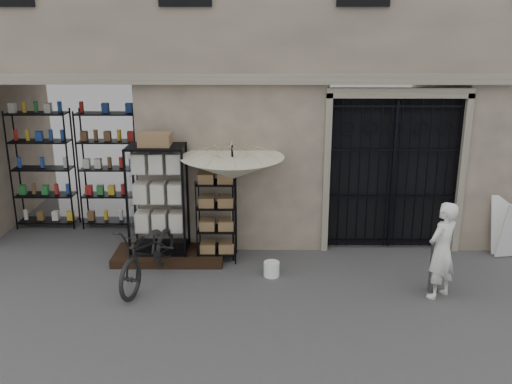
{
  "coord_description": "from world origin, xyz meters",
  "views": [
    {
      "loc": [
        -0.74,
        -8.14,
        4.29
      ],
      "look_at": [
        -0.8,
        1.4,
        1.35
      ],
      "focal_mm": 40.0,
      "sensor_mm": 36.0,
      "label": 1
    }
  ],
  "objects_px": {
    "bicycle": "(151,281)",
    "easel_sign": "(509,227)",
    "display_cabinet": "(158,205)",
    "steel_bollard": "(435,266)",
    "wire_rack": "(217,220)",
    "shopkeeper": "(437,296)",
    "market_umbrella": "(232,162)",
    "white_bucket": "(272,269)"
  },
  "relations": [
    {
      "from": "bicycle",
      "to": "shopkeeper",
      "type": "xyz_separation_m",
      "value": [
        4.7,
        -0.5,
        0.0
      ]
    },
    {
      "from": "wire_rack",
      "to": "easel_sign",
      "type": "relative_size",
      "value": 1.43
    },
    {
      "from": "bicycle",
      "to": "steel_bollard",
      "type": "height_order",
      "value": "bicycle"
    },
    {
      "from": "shopkeeper",
      "to": "display_cabinet",
      "type": "bearing_deg",
      "value": -55.7
    },
    {
      "from": "display_cabinet",
      "to": "shopkeeper",
      "type": "bearing_deg",
      "value": -25.7
    },
    {
      "from": "market_umbrella",
      "to": "white_bucket",
      "type": "xyz_separation_m",
      "value": [
        0.69,
        -0.65,
        -1.74
      ]
    },
    {
      "from": "steel_bollard",
      "to": "easel_sign",
      "type": "relative_size",
      "value": 0.83
    },
    {
      "from": "steel_bollard",
      "to": "shopkeeper",
      "type": "height_order",
      "value": "steel_bollard"
    },
    {
      "from": "steel_bollard",
      "to": "easel_sign",
      "type": "height_order",
      "value": "easel_sign"
    },
    {
      "from": "market_umbrella",
      "to": "wire_rack",
      "type": "bearing_deg",
      "value": 165.87
    },
    {
      "from": "shopkeeper",
      "to": "market_umbrella",
      "type": "bearing_deg",
      "value": -60.6
    },
    {
      "from": "display_cabinet",
      "to": "wire_rack",
      "type": "relative_size",
      "value": 1.37
    },
    {
      "from": "wire_rack",
      "to": "steel_bollard",
      "type": "bearing_deg",
      "value": 1.2
    },
    {
      "from": "white_bucket",
      "to": "bicycle",
      "type": "height_order",
      "value": "bicycle"
    },
    {
      "from": "display_cabinet",
      "to": "market_umbrella",
      "type": "distance_m",
      "value": 1.59
    },
    {
      "from": "wire_rack",
      "to": "easel_sign",
      "type": "xyz_separation_m",
      "value": [
        5.4,
        0.17,
        -0.2
      ]
    },
    {
      "from": "display_cabinet",
      "to": "market_umbrella",
      "type": "xyz_separation_m",
      "value": [
        1.35,
        -0.11,
        0.83
      ]
    },
    {
      "from": "bicycle",
      "to": "steel_bollard",
      "type": "relative_size",
      "value": 2.23
    },
    {
      "from": "shopkeeper",
      "to": "easel_sign",
      "type": "bearing_deg",
      "value": -175.38
    },
    {
      "from": "easel_sign",
      "to": "steel_bollard",
      "type": "bearing_deg",
      "value": -149.85
    },
    {
      "from": "steel_bollard",
      "to": "market_umbrella",
      "type": "bearing_deg",
      "value": 159.94
    },
    {
      "from": "market_umbrella",
      "to": "easel_sign",
      "type": "distance_m",
      "value": 5.27
    },
    {
      "from": "display_cabinet",
      "to": "steel_bollard",
      "type": "distance_m",
      "value": 4.88
    },
    {
      "from": "display_cabinet",
      "to": "market_umbrella",
      "type": "relative_size",
      "value": 0.83
    },
    {
      "from": "display_cabinet",
      "to": "easel_sign",
      "type": "distance_m",
      "value": 6.47
    },
    {
      "from": "white_bucket",
      "to": "bicycle",
      "type": "distance_m",
      "value": 2.07
    },
    {
      "from": "wire_rack",
      "to": "market_umbrella",
      "type": "bearing_deg",
      "value": 6.66
    },
    {
      "from": "market_umbrella",
      "to": "easel_sign",
      "type": "height_order",
      "value": "market_umbrella"
    },
    {
      "from": "steel_bollard",
      "to": "shopkeeper",
      "type": "distance_m",
      "value": 0.49
    },
    {
      "from": "bicycle",
      "to": "easel_sign",
      "type": "distance_m",
      "value": 6.59
    },
    {
      "from": "bicycle",
      "to": "easel_sign",
      "type": "xyz_separation_m",
      "value": [
        6.46,
        1.13,
        0.57
      ]
    },
    {
      "from": "white_bucket",
      "to": "shopkeeper",
      "type": "xyz_separation_m",
      "value": [
        2.65,
        -0.73,
        -0.13
      ]
    },
    {
      "from": "bicycle",
      "to": "wire_rack",
      "type": "bearing_deg",
      "value": 56.37
    },
    {
      "from": "bicycle",
      "to": "market_umbrella",
      "type": "bearing_deg",
      "value": 47.31
    },
    {
      "from": "wire_rack",
      "to": "shopkeeper",
      "type": "height_order",
      "value": "wire_rack"
    },
    {
      "from": "wire_rack",
      "to": "white_bucket",
      "type": "height_order",
      "value": "wire_rack"
    },
    {
      "from": "bicycle",
      "to": "easel_sign",
      "type": "height_order",
      "value": "easel_sign"
    },
    {
      "from": "display_cabinet",
      "to": "white_bucket",
      "type": "height_order",
      "value": "display_cabinet"
    },
    {
      "from": "display_cabinet",
      "to": "steel_bollard",
      "type": "height_order",
      "value": "display_cabinet"
    },
    {
      "from": "display_cabinet",
      "to": "white_bucket",
      "type": "relative_size",
      "value": 7.94
    },
    {
      "from": "wire_rack",
      "to": "white_bucket",
      "type": "distance_m",
      "value": 1.38
    },
    {
      "from": "bicycle",
      "to": "steel_bollard",
      "type": "xyz_separation_m",
      "value": [
        4.67,
        -0.32,
        0.46
      ]
    }
  ]
}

